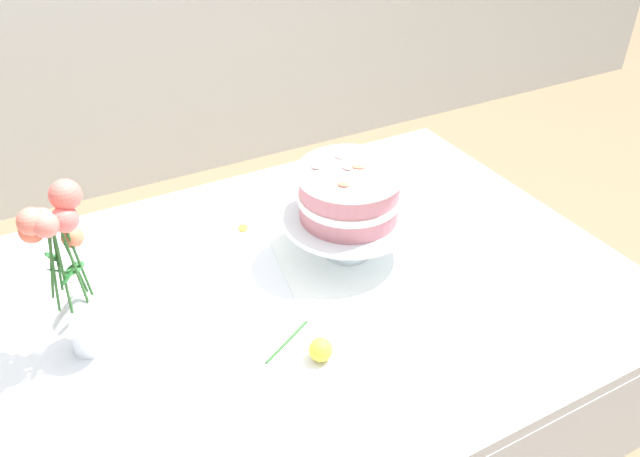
% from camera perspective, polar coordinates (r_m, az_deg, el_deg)
% --- Properties ---
extents(dining_table, '(1.40, 1.00, 0.74)m').
position_cam_1_polar(dining_table, '(1.38, -1.36, -8.95)').
color(dining_table, white).
rests_on(dining_table, ground).
extents(linen_napkin, '(0.37, 0.37, 0.00)m').
position_cam_1_polar(linen_napkin, '(1.43, 2.52, -2.15)').
color(linen_napkin, white).
rests_on(linen_napkin, dining_table).
extents(cake_stand, '(0.29, 0.29, 0.10)m').
position_cam_1_polar(cake_stand, '(1.38, 2.61, 0.56)').
color(cake_stand, silver).
rests_on(cake_stand, linen_napkin).
extents(layer_cake, '(0.23, 0.23, 0.13)m').
position_cam_1_polar(layer_cake, '(1.34, 2.69, 3.30)').
color(layer_cake, '#CC7A84').
rests_on(layer_cake, cake_stand).
extents(flower_vase, '(0.11, 0.12, 0.36)m').
position_cam_1_polar(flower_vase, '(1.17, -21.85, -4.26)').
color(flower_vase, silver).
rests_on(flower_vase, dining_table).
extents(fallen_rose, '(0.12, 0.12, 0.05)m').
position_cam_1_polar(fallen_rose, '(1.17, -0.04, -10.98)').
color(fallen_rose, '#2D6028').
rests_on(fallen_rose, dining_table).
extents(loose_petal_0, '(0.04, 0.04, 0.01)m').
position_cam_1_polar(loose_petal_0, '(1.45, -21.50, -4.26)').
color(loose_petal_0, pink).
rests_on(loose_petal_0, dining_table).
extents(loose_petal_1, '(0.03, 0.04, 0.00)m').
position_cam_1_polar(loose_petal_1, '(1.52, -7.03, 0.05)').
color(loose_petal_1, orange).
rests_on(loose_petal_1, dining_table).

